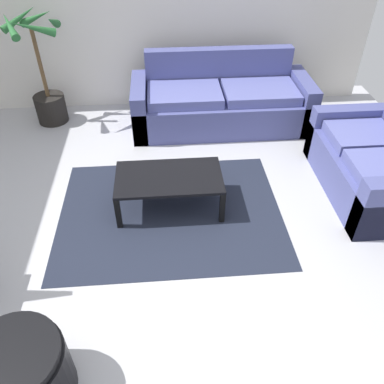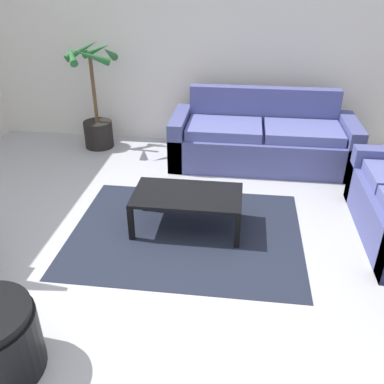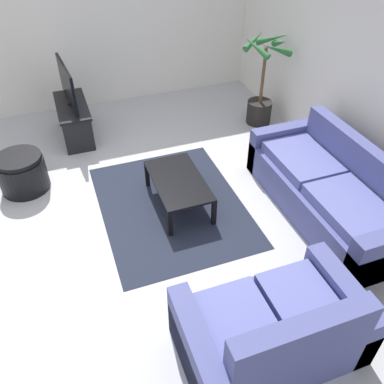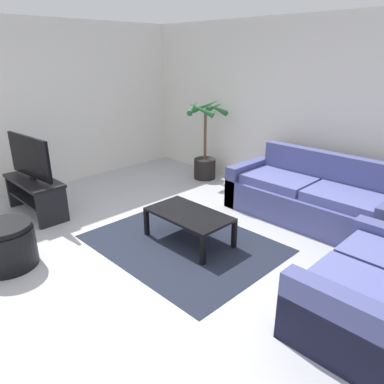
{
  "view_description": "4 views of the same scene",
  "coord_description": "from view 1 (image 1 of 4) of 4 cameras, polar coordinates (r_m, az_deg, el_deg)",
  "views": [
    {
      "loc": [
        0.12,
        -2.35,
        2.66
      ],
      "look_at": [
        0.35,
        0.37,
        0.41
      ],
      "focal_mm": 36.64,
      "sensor_mm": 36.0,
      "label": 1
    },
    {
      "loc": [
        0.62,
        -2.73,
        2.29
      ],
      "look_at": [
        0.21,
        0.49,
        0.5
      ],
      "focal_mm": 38.84,
      "sensor_mm": 36.0,
      "label": 2
    },
    {
      "loc": [
        3.81,
        -0.5,
        3.3
      ],
      "look_at": [
        0.68,
        0.64,
        0.6
      ],
      "focal_mm": 37.7,
      "sensor_mm": 36.0,
      "label": 3
    },
    {
      "loc": [
        3.0,
        -2.11,
        2.18
      ],
      "look_at": [
        0.23,
        0.63,
        0.68
      ],
      "focal_mm": 33.95,
      "sensor_mm": 36.0,
      "label": 4
    }
  ],
  "objects": [
    {
      "name": "couch_loveseat",
      "position": [
        4.47,
        25.13,
        3.47
      ],
      "size": [
        0.9,
        1.51,
        0.9
      ],
      "color": "#4C518C",
      "rests_on": "ground"
    },
    {
      "name": "coffee_table",
      "position": [
        3.81,
        -3.37,
        1.77
      ],
      "size": [
        1.03,
        0.58,
        0.38
      ],
      "color": "black",
      "rests_on": "ground"
    },
    {
      "name": "potted_palm",
      "position": [
        5.56,
        -20.52,
        14.34
      ],
      "size": [
        0.71,
        0.74,
        1.43
      ],
      "color": "black",
      "rests_on": "ground"
    },
    {
      "name": "area_rug",
      "position": [
        3.95,
        -3.14,
        -2.88
      ],
      "size": [
        2.2,
        1.7,
        0.01
      ],
      "primitive_type": "cube",
      "color": "#1E2333",
      "rests_on": "ground"
    },
    {
      "name": "wall_back",
      "position": [
        5.51,
        -6.47,
        25.56
      ],
      "size": [
        6.0,
        0.06,
        2.7
      ],
      "primitive_type": "cube",
      "color": "silver",
      "rests_on": "ground"
    },
    {
      "name": "couch_main",
      "position": [
        5.26,
        4.22,
        12.78
      ],
      "size": [
        2.28,
        0.9,
        0.9
      ],
      "color": "#4C518C",
      "rests_on": "ground"
    },
    {
      "name": "ottoman",
      "position": [
        2.88,
        -23.63,
        -23.13
      ],
      "size": [
        0.61,
        0.61,
        0.49
      ],
      "color": "black",
      "rests_on": "ground"
    },
    {
      "name": "ground_plane",
      "position": [
        3.56,
        -5.14,
        -9.15
      ],
      "size": [
        6.6,
        6.6,
        0.0
      ],
      "primitive_type": "plane",
      "color": "#B2B2B7"
    }
  ]
}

